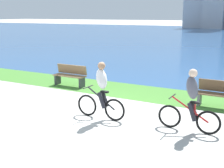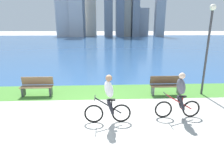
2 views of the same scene
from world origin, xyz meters
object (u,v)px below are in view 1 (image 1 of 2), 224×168
(bench_near_path, at_px, (220,94))
(bench_far_along_path, at_px, (70,75))
(cyclist_lead, at_px, (101,91))
(cyclist_trailing, at_px, (191,101))

(bench_near_path, height_order, bench_far_along_path, same)
(cyclist_lead, xyz_separation_m, cyclist_trailing, (2.55, 0.26, -0.01))
(bench_near_path, xyz_separation_m, bench_far_along_path, (-6.24, 0.15, 0.00))
(cyclist_lead, relative_size, cyclist_trailing, 1.01)
(bench_far_along_path, bearing_deg, bench_near_path, -1.33)
(cyclist_lead, height_order, bench_far_along_path, cyclist_lead)
(cyclist_trailing, xyz_separation_m, bench_near_path, (0.34, 2.56, -0.39))
(cyclist_trailing, height_order, bench_near_path, cyclist_trailing)
(cyclist_trailing, height_order, bench_far_along_path, cyclist_trailing)
(cyclist_lead, distance_m, cyclist_trailing, 2.57)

